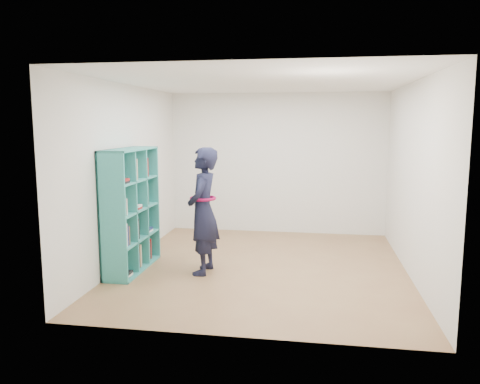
# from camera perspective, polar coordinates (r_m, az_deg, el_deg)

# --- Properties ---
(floor) EXTENTS (4.50, 4.50, 0.00)m
(floor) POSITION_cam_1_polar(r_m,az_deg,el_deg) (6.80, 2.78, -9.12)
(floor) COLOR brown
(floor) RESTS_ON ground
(ceiling) EXTENTS (4.50, 4.50, 0.00)m
(ceiling) POSITION_cam_1_polar(r_m,az_deg,el_deg) (6.51, 2.95, 13.26)
(ceiling) COLOR white
(ceiling) RESTS_ON wall_back
(wall_left) EXTENTS (0.02, 4.50, 2.60)m
(wall_left) POSITION_cam_1_polar(r_m,az_deg,el_deg) (7.04, -13.55, 2.07)
(wall_left) COLOR silver
(wall_left) RESTS_ON floor
(wall_right) EXTENTS (0.02, 4.50, 2.60)m
(wall_right) POSITION_cam_1_polar(r_m,az_deg,el_deg) (6.62, 20.35, 1.40)
(wall_right) COLOR silver
(wall_right) RESTS_ON floor
(wall_back) EXTENTS (4.00, 0.02, 2.60)m
(wall_back) POSITION_cam_1_polar(r_m,az_deg,el_deg) (8.76, 4.51, 3.47)
(wall_back) COLOR silver
(wall_back) RESTS_ON floor
(wall_front) EXTENTS (4.00, 0.02, 2.60)m
(wall_front) POSITION_cam_1_polar(r_m,az_deg,el_deg) (4.32, -0.46, -1.52)
(wall_front) COLOR silver
(wall_front) RESTS_ON floor
(bookshelf) EXTENTS (0.37, 1.28, 1.70)m
(bookshelf) POSITION_cam_1_polar(r_m,az_deg,el_deg) (6.69, -13.35, -2.29)
(bookshelf) COLOR teal
(bookshelf) RESTS_ON floor
(person) EXTENTS (0.43, 0.64, 1.73)m
(person) POSITION_cam_1_polar(r_m,az_deg,el_deg) (6.37, -4.52, -2.31)
(person) COLOR black
(person) RESTS_ON floor
(smartphone) EXTENTS (0.01, 0.09, 0.12)m
(smartphone) POSITION_cam_1_polar(r_m,az_deg,el_deg) (6.47, -5.59, -1.14)
(smartphone) COLOR silver
(smartphone) RESTS_ON person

